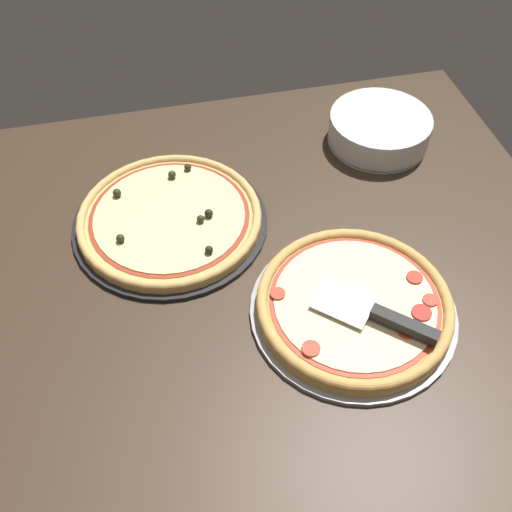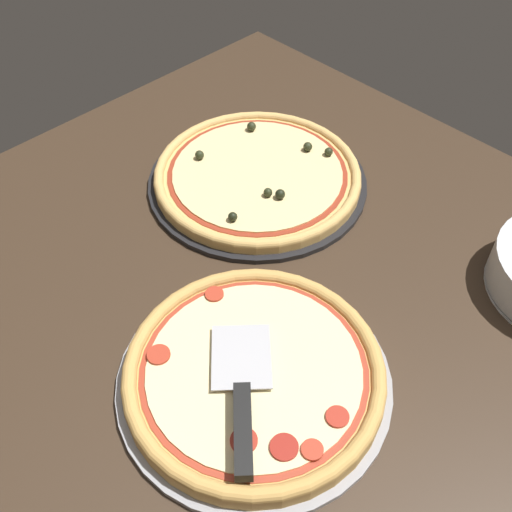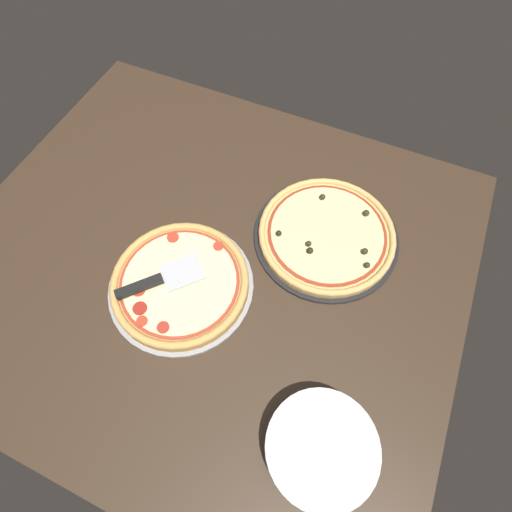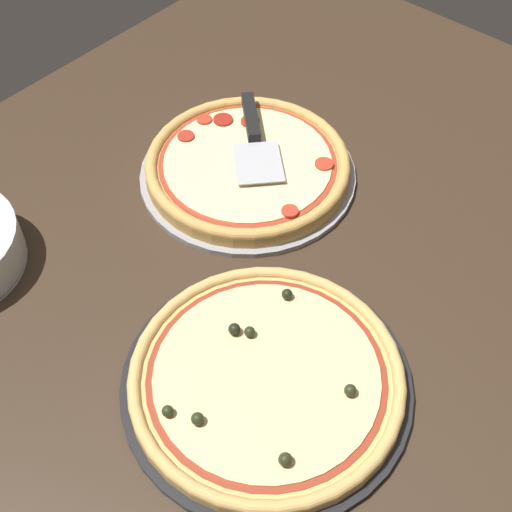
% 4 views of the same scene
% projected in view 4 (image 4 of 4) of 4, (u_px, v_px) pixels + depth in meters
% --- Properties ---
extents(ground_plane, '(1.37, 1.21, 0.04)m').
position_uv_depth(ground_plane, '(287.00, 218.00, 1.21)').
color(ground_plane, '#38281C').
extents(pizza_pan_front, '(0.38, 0.38, 0.01)m').
position_uv_depth(pizza_pan_front, '(248.00, 174.00, 1.25)').
color(pizza_pan_front, '#939399').
rests_on(pizza_pan_front, ground_plane).
extents(pizza_front, '(0.35, 0.35, 0.03)m').
position_uv_depth(pizza_front, '(248.00, 165.00, 1.23)').
color(pizza_front, tan).
rests_on(pizza_front, pizza_pan_front).
extents(pizza_pan_back, '(0.40, 0.40, 0.01)m').
position_uv_depth(pizza_pan_back, '(266.00, 384.00, 0.98)').
color(pizza_pan_back, black).
rests_on(pizza_pan_back, ground_plane).
extents(pizza_back, '(0.38, 0.38, 0.04)m').
position_uv_depth(pizza_back, '(267.00, 377.00, 0.96)').
color(pizza_back, '#DBAD60').
rests_on(pizza_back, pizza_pan_back).
extents(serving_spatula, '(0.19, 0.20, 0.02)m').
position_uv_depth(serving_spatula, '(253.00, 129.00, 1.25)').
color(serving_spatula, '#B7B7BC').
rests_on(serving_spatula, pizza_front).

